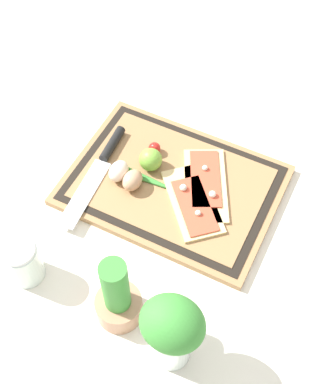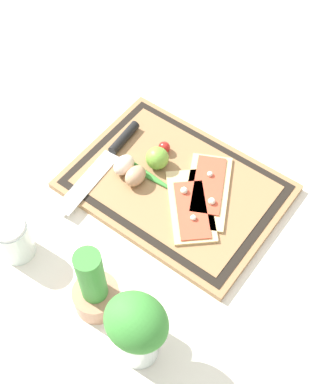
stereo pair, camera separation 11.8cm
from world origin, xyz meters
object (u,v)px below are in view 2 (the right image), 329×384
(pizza_slice_near, at_px, (208,190))
(pizza_slice_far, at_px, (191,206))
(knife, at_px, (113,151))
(egg_pink, at_px, (124,165))
(egg_brown, at_px, (135,176))
(herb_glass, at_px, (137,329))
(herb_pot, at_px, (95,289))
(lime, at_px, (157,158))
(sauce_jar, at_px, (15,240))
(cherry_tomato_red, at_px, (164,147))

(pizza_slice_near, relative_size, pizza_slice_far, 1.09)
(knife, bearing_deg, egg_pink, 156.91)
(egg_brown, relative_size, herb_glass, 0.29)
(herb_pot, xyz_separation_m, herb_glass, (-0.13, 0.03, 0.05))
(knife, relative_size, lime, 5.48)
(sauce_jar, bearing_deg, pizza_slice_far, -128.59)
(pizza_slice_near, xyz_separation_m, pizza_slice_far, (0.00, 0.06, 0.00))
(pizza_slice_near, bearing_deg, lime, 3.81)
(egg_pink, relative_size, cherry_tomato_red, 1.97)
(egg_pink, bearing_deg, knife, -23.09)
(herb_pot, bearing_deg, egg_pink, -60.67)
(knife, xyz_separation_m, lime, (-0.11, -0.03, 0.02))
(sauce_jar, bearing_deg, herb_glass, 177.43)
(pizza_slice_near, distance_m, pizza_slice_far, 0.06)
(knife, distance_m, herb_glass, 0.48)
(pizza_slice_near, height_order, pizza_slice_far, same)
(herb_glass, bearing_deg, knife, -44.23)
(egg_brown, distance_m, herb_pot, 0.30)
(knife, xyz_separation_m, herb_glass, (-0.34, 0.33, 0.09))
(egg_brown, bearing_deg, herb_glass, 129.35)
(egg_brown, bearing_deg, herb_pot, 113.33)
(knife, relative_size, herb_pot, 1.51)
(lime, distance_m, herb_pot, 0.35)
(herb_pot, xyz_separation_m, sauce_jar, (0.21, 0.01, -0.02))
(egg_brown, height_order, lime, lime)
(egg_pink, xyz_separation_m, lime, (-0.05, -0.06, 0.01))
(pizza_slice_near, xyz_separation_m, cherry_tomato_red, (0.15, -0.03, 0.01))
(herb_pot, height_order, herb_glass, herb_glass)
(herb_glass, bearing_deg, cherry_tomato_red, -59.01)
(lime, height_order, herb_glass, herb_glass)
(knife, height_order, egg_pink, egg_pink)
(knife, bearing_deg, egg_brown, 161.47)
(pizza_slice_near, relative_size, egg_brown, 3.98)
(pizza_slice_near, height_order, lime, lime)
(knife, bearing_deg, pizza_slice_far, 176.34)
(cherry_tomato_red, bearing_deg, pizza_slice_near, 167.00)
(pizza_slice_far, xyz_separation_m, egg_pink, (0.18, 0.01, 0.02))
(lime, xyz_separation_m, herb_pot, (-0.10, 0.34, 0.02))
(pizza_slice_near, relative_size, sauce_jar, 2.12)
(lime, distance_m, herb_glass, 0.43)
(knife, bearing_deg, herb_glass, 135.77)
(cherry_tomato_red, height_order, herb_glass, herb_glass)
(knife, relative_size, herb_glass, 1.50)
(knife, height_order, cherry_tomato_red, cherry_tomato_red)
(pizza_slice_near, relative_size, herb_pot, 1.15)
(pizza_slice_far, distance_m, lime, 0.14)
(egg_pink, bearing_deg, egg_brown, 167.95)
(cherry_tomato_red, distance_m, herb_pot, 0.40)
(knife, xyz_separation_m, sauce_jar, (0.00, 0.31, 0.02))
(pizza_slice_far, xyz_separation_m, cherry_tomato_red, (0.14, -0.09, 0.01))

